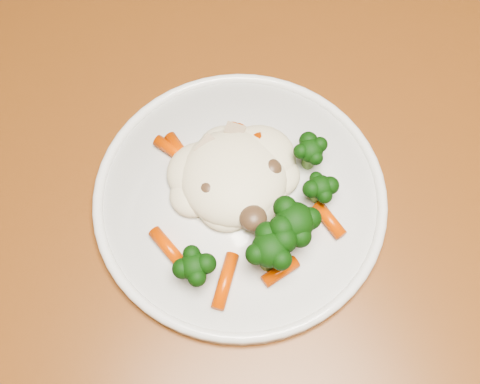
{
  "coord_description": "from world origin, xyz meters",
  "views": [
    {
      "loc": [
        -0.32,
        -0.2,
        1.28
      ],
      "look_at": [
        -0.22,
        0.02,
        0.77
      ],
      "focal_mm": 45.0,
      "sensor_mm": 36.0,
      "label": 1
    }
  ],
  "objects": [
    {
      "name": "meal",
      "position": [
        -0.22,
        0.0,
        0.78
      ],
      "size": [
        0.19,
        0.19,
        0.05
      ],
      "color": "#FFF1CB",
      "rests_on": "plate"
    },
    {
      "name": "dining_table",
      "position": [
        -0.18,
        0.06,
        0.65
      ],
      "size": [
        1.25,
        0.9,
        0.75
      ],
      "rotation": [
        0.0,
        0.0,
        0.1
      ],
      "color": "brown",
      "rests_on": "ground"
    },
    {
      "name": "plate",
      "position": [
        -0.22,
        0.02,
        0.76
      ],
      "size": [
        0.28,
        0.28,
        0.01
      ],
      "primitive_type": "cylinder",
      "color": "white",
      "rests_on": "dining_table"
    }
  ]
}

